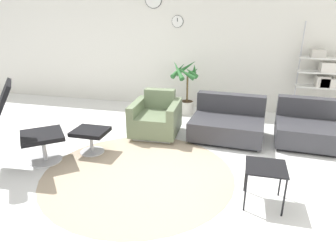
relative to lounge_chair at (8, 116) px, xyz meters
name	(u,v)px	position (x,y,z in m)	size (l,w,h in m)	color
ground_plane	(157,167)	(1.85, 0.45, -0.73)	(12.00, 12.00, 0.00)	white
wall_back	(195,42)	(1.84, 3.36, 0.67)	(12.00, 0.09, 2.80)	silver
round_rug	(138,174)	(1.66, 0.21, -0.72)	(2.48, 2.48, 0.01)	tan
lounge_chair	(8,116)	(0.00, 0.00, 0.00)	(1.13, 1.06, 1.26)	#BCBCC1
ottoman	(91,135)	(0.78, 0.65, -0.45)	(0.50, 0.42, 0.36)	#BCBCC1
armchair_red	(156,119)	(1.51, 1.59, -0.45)	(0.80, 0.86, 0.72)	silver
couch_low	(228,124)	(2.70, 1.76, -0.49)	(1.21, 1.00, 0.67)	black
couch_second	(306,129)	(3.93, 1.84, -0.49)	(0.98, 0.99, 0.67)	black
side_table	(266,170)	(3.20, -0.05, -0.32)	(0.42, 0.42, 0.45)	black
potted_plant	(186,87)	(1.79, 2.79, -0.15)	(0.60, 0.66, 1.10)	silver
shelf_unit	(326,72)	(4.36, 3.08, 0.20)	(0.97, 0.28, 1.83)	#BCBCC1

